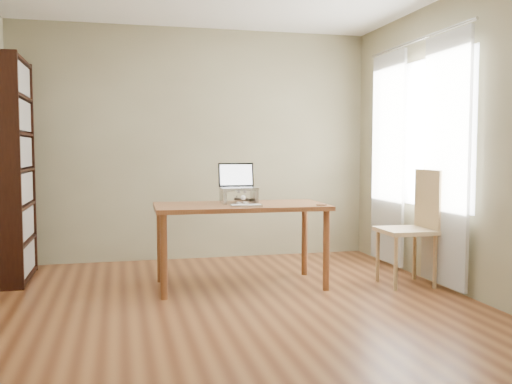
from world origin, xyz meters
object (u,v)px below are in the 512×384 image
bookshelf (12,170)px  cat (237,196)px  laptop (237,182)px  keyboard (246,205)px  desk (240,214)px  chair (415,222)px

bookshelf → cat: bearing=-17.0°
laptop → keyboard: (0.00, -0.36, -0.18)m
bookshelf → cat: bookshelf is taller
desk → chair: bearing=-9.9°
laptop → chair: size_ratio=0.32×
cat → chair: chair is taller
desk → cat: cat is taller
keyboard → cat: bearing=96.5°
cat → chair: bearing=-17.8°
cat → desk: bearing=-89.0°
laptop → cat: bearing=-103.4°
laptop → keyboard: size_ratio=1.18×
keyboard → cat: 0.34m
bookshelf → laptop: (2.04, -0.59, -0.11)m
bookshelf → chair: (3.61, -1.04, -0.47)m
cat → chair: (1.58, -0.42, -0.24)m
desk → chair: chair is taller
laptop → chair: (1.57, -0.45, -0.36)m
desk → keyboard: 0.24m
bookshelf → keyboard: size_ratio=7.34×
cat → chair: 1.65m
chair → bookshelf: bearing=165.2°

